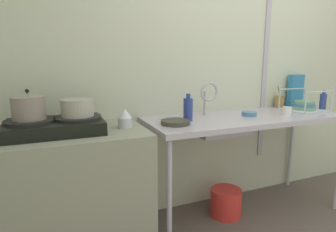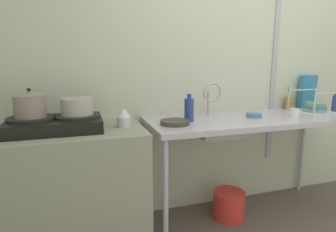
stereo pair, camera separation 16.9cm
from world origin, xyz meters
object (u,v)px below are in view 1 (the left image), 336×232
sink_basin (219,126)px  bottle_by_sink (188,109)px  percolator (125,118)px  cup_by_rack (287,111)px  pot_on_right_burner (77,108)px  faucet (208,94)px  cereal_box (295,90)px  stove (55,126)px  bottle_by_rack (323,102)px  pot_on_left_burner (28,106)px  utensil_jar (279,101)px  small_bowl_on_drainboard (249,114)px  dish_rack (304,106)px  bucket_on_floor (226,202)px  frying_pan (175,122)px

sink_basin → bottle_by_sink: bearing=174.8°
percolator → sink_basin: bearing=1.5°
cup_by_rack → pot_on_right_burner: bearing=177.2°
faucet → sink_basin: bearing=-74.1°
bottle_by_sink → cereal_box: size_ratio=0.65×
stove → cup_by_rack: stove is taller
sink_basin → bottle_by_rack: 1.13m
pot_on_left_burner → cereal_box: size_ratio=0.61×
bottle_by_rack → utensil_jar: utensil_jar is taller
pot_on_right_burner → utensil_jar: 1.97m
pot_on_left_burner → bottle_by_rack: bearing=-0.8°
stove → utensil_jar: (2.09, 0.26, 0.01)m
small_bowl_on_drainboard → bottle_by_rack: bottle_by_rack is taller
stove → cup_by_rack: (1.85, -0.08, -0.01)m
stove → dish_rack: size_ratio=1.72×
small_bowl_on_drainboard → utensil_jar: utensil_jar is taller
bottle_by_rack → utensil_jar: (-0.25, 0.29, -0.02)m
stove → bottle_by_sink: (0.95, 0.02, 0.04)m
sink_basin → dish_rack: dish_rack is taller
utensil_jar → sink_basin: bearing=-163.3°
bucket_on_floor → pot_on_left_burner: bearing=-179.4°
cup_by_rack → bucket_on_floor: 0.96m
bottle_by_rack → frying_pan: bearing=-178.9°
frying_pan → cereal_box: (1.50, 0.33, 0.14)m
faucet → cereal_box: bearing=7.6°
sink_basin → cup_by_rack: 0.64m
faucet → bottle_by_sink: size_ratio=1.36×
bottle_by_rack → bottle_by_sink: bearing=177.8°
bottle_by_rack → cereal_box: 0.31m
pot_on_right_burner → bottle_by_rack: bearing=-0.9°
pot_on_left_burner → cup_by_rack: 2.00m
pot_on_left_burner → percolator: bearing=-2.4°
pot_on_left_burner → percolator: 0.60m
faucet → dish_rack: bearing=-6.6°
pot_on_right_burner → utensil_jar: size_ratio=0.94×
cereal_box → sink_basin: bearing=-171.9°
dish_rack → bucket_on_floor: size_ratio=1.26×
small_bowl_on_drainboard → faucet: bearing=160.2°
small_bowl_on_drainboard → cereal_box: cereal_box is taller
bottle_by_rack → bucket_on_floor: 1.32m
sink_basin → bottle_by_sink: (-0.27, 0.02, 0.15)m
stove → faucet: (1.19, 0.12, 0.14)m
bottle_by_sink → bottle_by_rack: bearing=-2.2°
sink_basin → bottle_by_rack: size_ratio=2.28×
percolator → bottle_by_sink: size_ratio=0.63×
faucet → utensil_jar: (0.90, 0.14, -0.13)m
stove → sink_basin: stove is taller
pot_on_left_burner → frying_pan: pot_on_left_burner is taller
small_bowl_on_drainboard → utensil_jar: size_ratio=0.57×
pot_on_right_burner → cereal_box: bearing=7.0°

